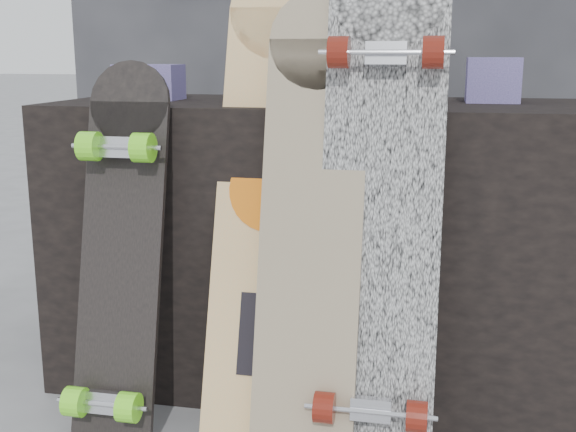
% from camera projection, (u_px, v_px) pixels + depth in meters
% --- Properties ---
extents(vendor_table, '(1.60, 0.60, 0.80)m').
position_uv_depth(vendor_table, '(344.00, 243.00, 2.06)').
color(vendor_table, black).
rests_on(vendor_table, ground).
extents(booth, '(2.40, 0.22, 2.20)m').
position_uv_depth(booth, '(377.00, 7.00, 2.72)').
color(booth, '#2E2E33').
rests_on(booth, ground).
extents(merch_box_purple, '(0.18, 0.12, 0.10)m').
position_uv_depth(merch_box_purple, '(149.00, 82.00, 2.08)').
color(merch_box_purple, '#403E80').
rests_on(merch_box_purple, vendor_table).
extents(merch_box_small, '(0.14, 0.14, 0.12)m').
position_uv_depth(merch_box_small, '(493.00, 80.00, 1.96)').
color(merch_box_small, '#403E80').
rests_on(merch_box_small, vendor_table).
extents(merch_box_flat, '(0.22, 0.10, 0.06)m').
position_uv_depth(merch_box_flat, '(369.00, 90.00, 2.03)').
color(merch_box_flat, '#D1B78C').
rests_on(merch_box_flat, vendor_table).
extents(longboard_geisha, '(0.27, 0.40, 1.18)m').
position_uv_depth(longboard_geisha, '(272.00, 183.00, 1.76)').
color(longboard_geisha, tan).
rests_on(longboard_geisha, ground).
extents(longboard_celtic, '(0.24, 0.29, 1.08)m').
position_uv_depth(longboard_celtic, '(312.00, 213.00, 1.65)').
color(longboard_celtic, beige).
rests_on(longboard_celtic, ground).
extents(longboard_cascadia, '(0.27, 0.31, 1.21)m').
position_uv_depth(longboard_cascadia, '(381.00, 191.00, 1.62)').
color(longboard_cascadia, silver).
rests_on(longboard_cascadia, ground).
extents(skateboard_dark, '(0.20, 0.31, 0.92)m').
position_uv_depth(skateboard_dark, '(119.00, 249.00, 1.74)').
color(skateboard_dark, black).
rests_on(skateboard_dark, ground).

